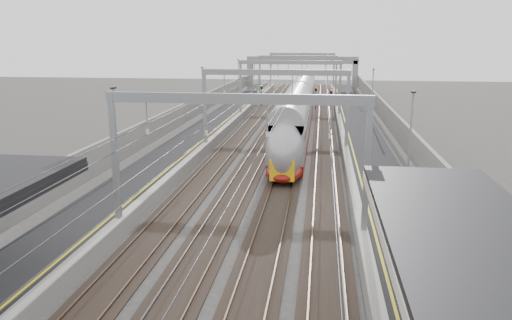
# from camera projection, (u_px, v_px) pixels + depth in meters

# --- Properties ---
(platform_left) EXTENTS (4.00, 120.00, 1.00)m
(platform_left) POSITION_uv_depth(u_px,v_px,m) (196.00, 141.00, 48.62)
(platform_left) COLOR black
(platform_left) RESTS_ON ground
(platform_right) EXTENTS (4.00, 120.00, 1.00)m
(platform_right) POSITION_uv_depth(u_px,v_px,m) (363.00, 145.00, 46.59)
(platform_right) COLOR black
(platform_right) RESTS_ON ground
(tracks) EXTENTS (11.40, 140.00, 0.20)m
(tracks) POSITION_uv_depth(u_px,v_px,m) (277.00, 148.00, 47.71)
(tracks) COLOR black
(tracks) RESTS_ON ground
(overhead_line) EXTENTS (13.00, 140.00, 6.60)m
(overhead_line) POSITION_uv_depth(u_px,v_px,m) (284.00, 78.00, 52.66)
(overhead_line) COLOR gray
(overhead_line) RESTS_ON platform_left
(overbridge) EXTENTS (22.00, 2.20, 6.90)m
(overbridge) POSITION_uv_depth(u_px,v_px,m) (302.00, 65.00, 99.49)
(overbridge) COLOR slate
(overbridge) RESTS_ON ground
(wall_left) EXTENTS (0.30, 120.00, 3.20)m
(wall_left) POSITION_uv_depth(u_px,v_px,m) (164.00, 129.00, 48.77)
(wall_left) COLOR slate
(wall_left) RESTS_ON ground
(wall_right) EXTENTS (0.30, 120.00, 3.20)m
(wall_right) POSITION_uv_depth(u_px,v_px,m) (399.00, 135.00, 45.93)
(wall_right) COLOR slate
(wall_right) RESTS_ON ground
(train) EXTENTS (2.74, 49.94, 4.33)m
(train) POSITION_uv_depth(u_px,v_px,m) (298.00, 112.00, 56.50)
(train) COLOR maroon
(train) RESTS_ON ground
(signal_green) EXTENTS (0.32, 0.32, 3.48)m
(signal_green) POSITION_uv_depth(u_px,v_px,m) (262.00, 91.00, 77.18)
(signal_green) COLOR black
(signal_green) RESTS_ON ground
(signal_red_near) EXTENTS (0.32, 0.32, 3.48)m
(signal_red_near) POSITION_uv_depth(u_px,v_px,m) (316.00, 93.00, 74.02)
(signal_red_near) COLOR black
(signal_red_near) RESTS_ON ground
(signal_red_far) EXTENTS (0.32, 0.32, 3.48)m
(signal_red_far) POSITION_uv_depth(u_px,v_px,m) (331.00, 96.00, 70.27)
(signal_red_far) COLOR black
(signal_red_far) RESTS_ON ground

